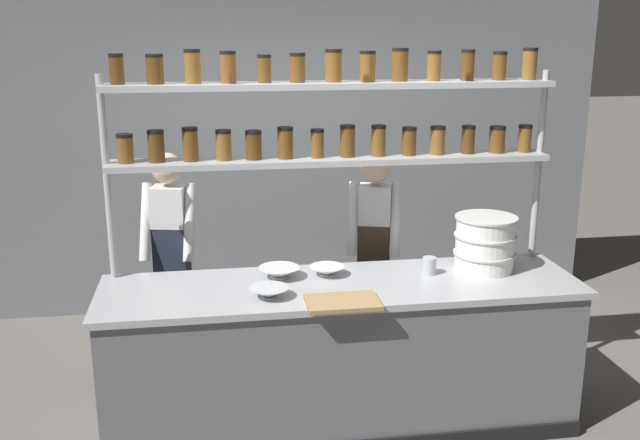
% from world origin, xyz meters
% --- Properties ---
extents(ground_plane, '(40.00, 40.00, 0.00)m').
position_xyz_m(ground_plane, '(0.00, 0.00, 0.00)').
color(ground_plane, slate).
extents(back_wall, '(5.23, 0.12, 3.27)m').
position_xyz_m(back_wall, '(0.00, 2.11, 1.63)').
color(back_wall, gray).
rests_on(back_wall, ground_plane).
extents(prep_counter, '(2.83, 0.76, 0.92)m').
position_xyz_m(prep_counter, '(0.00, -0.00, 0.46)').
color(prep_counter, slate).
rests_on(prep_counter, ground_plane).
extents(spice_shelf_unit, '(2.72, 0.28, 2.26)m').
position_xyz_m(spice_shelf_unit, '(-0.01, 0.33, 1.80)').
color(spice_shelf_unit, '#ADAFB5').
rests_on(spice_shelf_unit, ground_plane).
extents(chef_left, '(0.40, 0.32, 1.59)m').
position_xyz_m(chef_left, '(-1.02, 0.77, 0.91)').
color(chef_left, black).
rests_on(chef_left, ground_plane).
extents(chef_center, '(0.41, 0.34, 1.57)m').
position_xyz_m(chef_center, '(0.36, 0.71, 0.89)').
color(chef_center, black).
rests_on(chef_center, ground_plane).
extents(container_stack, '(0.38, 0.38, 0.34)m').
position_xyz_m(container_stack, '(0.92, 0.11, 1.09)').
color(container_stack, white).
rests_on(container_stack, prep_counter).
extents(cutting_board, '(0.40, 0.26, 0.02)m').
position_xyz_m(cutting_board, '(-0.06, -0.32, 0.93)').
color(cutting_board, '#A88456').
rests_on(cutting_board, prep_counter).
extents(prep_bowl_near_left, '(0.22, 0.22, 0.06)m').
position_xyz_m(prep_bowl_near_left, '(-0.44, -0.16, 0.95)').
color(prep_bowl_near_left, silver).
rests_on(prep_bowl_near_left, prep_counter).
extents(prep_bowl_center_front, '(0.25, 0.25, 0.07)m').
position_xyz_m(prep_bowl_center_front, '(-0.36, 0.15, 0.95)').
color(prep_bowl_center_front, silver).
rests_on(prep_bowl_center_front, prep_counter).
extents(prep_bowl_center_back, '(0.21, 0.21, 0.06)m').
position_xyz_m(prep_bowl_center_back, '(-0.06, 0.16, 0.95)').
color(prep_bowl_center_back, white).
rests_on(prep_bowl_center_back, prep_counter).
extents(serving_cup_front, '(0.08, 0.08, 0.11)m').
position_xyz_m(serving_cup_front, '(0.56, 0.08, 0.97)').
color(serving_cup_front, '#B2B7BC').
rests_on(serving_cup_front, prep_counter).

